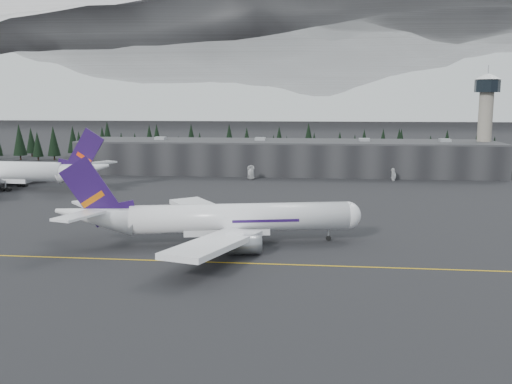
# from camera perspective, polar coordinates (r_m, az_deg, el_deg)

# --- Properties ---
(ground) EXTENTS (1400.00, 1400.00, 0.00)m
(ground) POSITION_cam_1_polar(r_m,az_deg,el_deg) (101.29, -1.26, -6.82)
(ground) COLOR black
(ground) RESTS_ON ground
(taxiline) EXTENTS (400.00, 0.40, 0.02)m
(taxiline) POSITION_cam_1_polar(r_m,az_deg,el_deg) (99.38, -1.42, -7.13)
(taxiline) COLOR gold
(taxiline) RESTS_ON ground
(terminal) EXTENTS (160.00, 30.00, 12.60)m
(terminal) POSITION_cam_1_polar(r_m,az_deg,el_deg) (222.96, 3.00, 3.55)
(terminal) COLOR black
(terminal) RESTS_ON ground
(control_tower) EXTENTS (10.00, 10.00, 37.70)m
(control_tower) POSITION_cam_1_polar(r_m,az_deg,el_deg) (232.99, 21.99, 7.36)
(control_tower) COLOR gray
(control_tower) RESTS_ON ground
(treeline) EXTENTS (360.00, 20.00, 15.00)m
(treeline) POSITION_cam_1_polar(r_m,az_deg,el_deg) (259.66, 3.49, 4.59)
(treeline) COLOR black
(treeline) RESTS_ON ground
(mountain_ridge) EXTENTS (4400.00, 900.00, 420.00)m
(mountain_ridge) POSITION_cam_1_polar(r_m,az_deg,el_deg) (1096.97, 5.73, 7.59)
(mountain_ridge) COLOR white
(mountain_ridge) RESTS_ON ground
(jet_main) EXTENTS (59.16, 54.04, 17.62)m
(jet_main) POSITION_cam_1_polar(r_m,az_deg,el_deg) (111.82, -4.24, -2.70)
(jet_main) COLOR white
(jet_main) RESTS_ON ground
(jet_parked) EXTENTS (66.89, 61.69, 19.66)m
(jet_parked) POSITION_cam_1_polar(r_m,az_deg,el_deg) (197.73, -23.46, 1.88)
(jet_parked) COLOR white
(jet_parked) RESTS_ON ground
(gse_vehicle_a) EXTENTS (2.81, 5.34, 1.43)m
(gse_vehicle_a) POSITION_cam_1_polar(r_m,az_deg,el_deg) (203.62, -0.51, 1.45)
(gse_vehicle_a) COLOR silver
(gse_vehicle_a) RESTS_ON ground
(gse_vehicle_b) EXTENTS (4.78, 2.60, 1.54)m
(gse_vehicle_b) POSITION_cam_1_polar(r_m,az_deg,el_deg) (205.98, 13.60, 1.30)
(gse_vehicle_b) COLOR silver
(gse_vehicle_b) RESTS_ON ground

